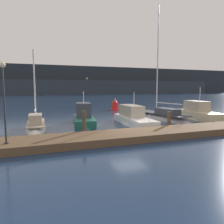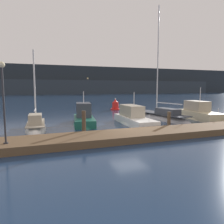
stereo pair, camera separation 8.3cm
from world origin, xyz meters
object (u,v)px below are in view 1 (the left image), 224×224
at_px(sailboat_berth_5, 161,118).
at_px(channel_buoy, 115,106).
at_px(motorboat_berth_3, 84,120).
at_px(dock_lamppost, 3,90).
at_px(sailboat_berth_2, 36,128).
at_px(motorboat_berth_6, 199,116).
at_px(motorboat_berth_4, 134,121).

relative_size(sailboat_berth_5, channel_buoy, 6.99).
bearing_deg(motorboat_berth_3, dock_lamppost, -128.82).
distance_m(sailboat_berth_2, dock_lamppost, 6.90).
xyz_separation_m(motorboat_berth_6, channel_buoy, (-4.83, 12.60, 0.26)).
relative_size(motorboat_berth_3, channel_buoy, 3.44).
bearing_deg(dock_lamppost, motorboat_berth_4, 28.59).
bearing_deg(dock_lamppost, channel_buoy, 54.15).
distance_m(sailboat_berth_2, motorboat_berth_3, 4.51).
bearing_deg(sailboat_berth_2, motorboat_berth_6, 0.43).
xyz_separation_m(sailboat_berth_2, motorboat_berth_4, (8.62, -0.34, 0.15)).
relative_size(motorboat_berth_6, channel_buoy, 3.80).
bearing_deg(motorboat_berth_6, motorboat_berth_3, 174.06).
distance_m(sailboat_berth_5, motorboat_berth_6, 4.22).
relative_size(motorboat_berth_3, dock_lamppost, 1.44).
height_order(motorboat_berth_4, channel_buoy, motorboat_berth_4).
bearing_deg(motorboat_berth_3, motorboat_berth_4, -21.99).
height_order(sailboat_berth_2, channel_buoy, sailboat_berth_2).
height_order(sailboat_berth_2, motorboat_berth_6, sailboat_berth_2).
height_order(motorboat_berth_6, dock_lamppost, dock_lamppost).
relative_size(motorboat_berth_4, channel_buoy, 4.01).
xyz_separation_m(motorboat_berth_3, sailboat_berth_5, (8.37, -0.10, -0.22)).
distance_m(motorboat_berth_6, dock_lamppost, 19.49).
height_order(sailboat_berth_5, dock_lamppost, sailboat_berth_5).
xyz_separation_m(motorboat_berth_3, motorboat_berth_4, (4.34, -1.75, -0.09)).
relative_size(sailboat_berth_5, dock_lamppost, 2.93).
distance_m(motorboat_berth_3, motorboat_berth_4, 4.68).
xyz_separation_m(sailboat_berth_5, dock_lamppost, (-14.26, -7.24, 3.14)).
distance_m(motorboat_berth_4, motorboat_berth_6, 8.08).
bearing_deg(motorboat_berth_4, dock_lamppost, -151.41).
bearing_deg(channel_buoy, motorboat_berth_6, -69.03).
bearing_deg(motorboat_berth_6, motorboat_berth_4, -176.71).
xyz_separation_m(motorboat_berth_4, sailboat_berth_5, (4.03, 1.66, -0.13)).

